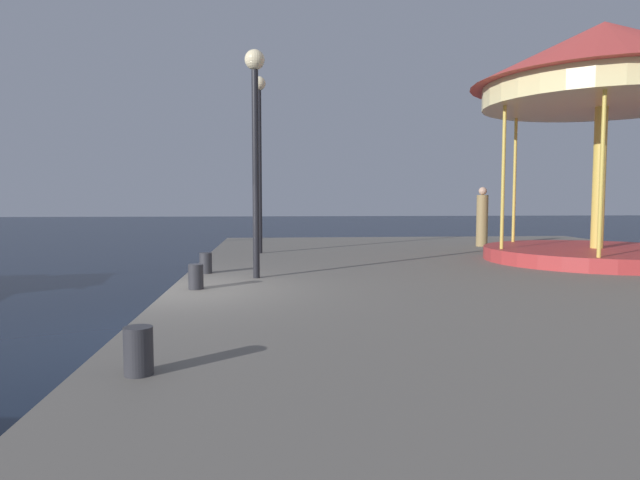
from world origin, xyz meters
name	(u,v)px	position (x,y,z in m)	size (l,w,h in m)	color
ground_plane	(170,338)	(0.00, 0.00, 0.00)	(120.00, 120.00, 0.00)	black
quay_dock	(553,307)	(6.41, 0.00, 0.40)	(12.82, 23.15, 0.80)	slate
carousel	(603,85)	(9.13, 3.27, 4.81)	(5.84, 5.84, 5.41)	#B23333
lamp_post_near_edge	(255,122)	(1.37, 1.16, 3.61)	(0.36, 0.36, 4.09)	black
lamp_post_mid_promenade	(259,134)	(1.33, 5.79, 3.91)	(0.36, 0.36, 4.60)	black
bollard_north	(196,277)	(0.44, -0.03, 1.00)	(0.24, 0.24, 0.40)	#2D2D33
bollard_center	(206,263)	(0.37, 1.87, 1.00)	(0.24, 0.24, 0.40)	#2D2D33
bollard_south	(138,351)	(0.56, -4.42, 1.00)	(0.24, 0.24, 0.40)	#2D2D33
person_by_the_water	(482,219)	(7.95, 7.36, 1.64)	(0.34, 0.34, 1.78)	#937A4C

